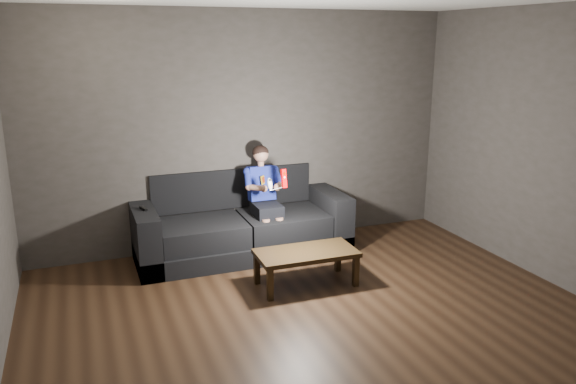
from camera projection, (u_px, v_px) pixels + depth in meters
name	position (u px, v px, depth m)	size (l,w,h in m)	color
floor	(339.00, 342.00, 4.53)	(5.00, 5.00, 0.00)	black
back_wall	(246.00, 131.00, 6.43)	(5.00, 0.04, 2.70)	#37342F
sofa	(240.00, 227.00, 6.39)	(2.37, 1.02, 0.92)	black
child	(264.00, 189.00, 6.30)	(0.44, 0.54, 1.07)	black
wii_remote_red	(284.00, 178.00, 5.90)	(0.06, 0.08, 0.20)	#F10003
nunchuk_white	(270.00, 184.00, 5.87)	(0.07, 0.09, 0.14)	silver
wii_remote_black	(143.00, 208.00, 5.85)	(0.07, 0.14, 0.03)	black
coffee_table	(306.00, 256.00, 5.52)	(0.99, 0.51, 0.36)	black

